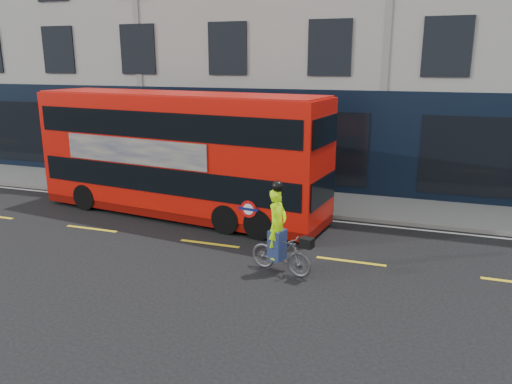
% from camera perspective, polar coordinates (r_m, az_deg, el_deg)
% --- Properties ---
extents(ground, '(120.00, 120.00, 0.00)m').
position_cam_1_polar(ground, '(11.93, 9.70, -10.47)').
color(ground, black).
rests_on(ground, ground).
extents(pavement, '(60.00, 3.00, 0.12)m').
position_cam_1_polar(pavement, '(17.97, 13.16, -1.72)').
color(pavement, gray).
rests_on(pavement, ground).
extents(kerb, '(60.00, 0.12, 0.13)m').
position_cam_1_polar(kerb, '(16.54, 12.60, -3.11)').
color(kerb, slate).
rests_on(kerb, ground).
extents(building_terrace, '(50.00, 10.07, 15.00)m').
position_cam_1_polar(building_terrace, '(23.81, 16.06, 20.15)').
color(building_terrace, '#A1A098').
rests_on(building_terrace, ground).
extents(road_edge_line, '(58.00, 0.10, 0.01)m').
position_cam_1_polar(road_edge_line, '(16.27, 12.46, -3.63)').
color(road_edge_line, silver).
rests_on(road_edge_line, ground).
extents(lane_dashes, '(58.00, 0.12, 0.01)m').
position_cam_1_polar(lane_dashes, '(13.29, 10.79, -7.79)').
color(lane_dashes, gold).
rests_on(lane_dashes, ground).
extents(bus, '(10.26, 3.55, 4.05)m').
position_cam_1_polar(bus, '(16.64, -8.71, 4.34)').
color(bus, red).
rests_on(bus, ground).
extents(cyclist, '(1.74, 0.89, 2.31)m').
position_cam_1_polar(cyclist, '(12.16, 2.73, -5.77)').
color(cyclist, '#4E5054').
rests_on(cyclist, ground).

